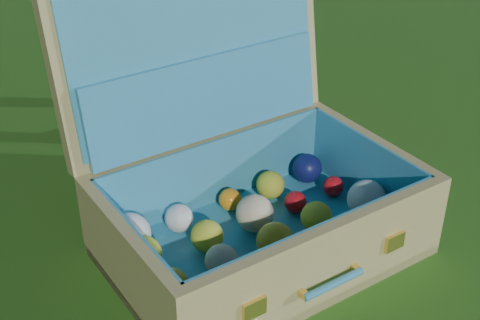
# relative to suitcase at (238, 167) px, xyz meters

# --- Properties ---
(ground) EXTENTS (60.00, 60.00, 0.00)m
(ground) POSITION_rel_suitcase_xyz_m (-0.13, -0.10, -0.19)
(ground) COLOR #215114
(ground) RESTS_ON ground
(suitcase) EXTENTS (0.69, 0.61, 0.66)m
(suitcase) POSITION_rel_suitcase_xyz_m (0.00, 0.00, 0.00)
(suitcase) COLOR tan
(suitcase) RESTS_ON ground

